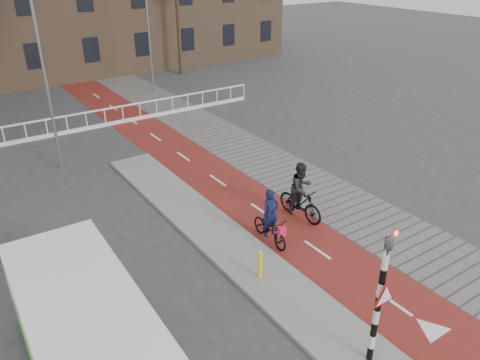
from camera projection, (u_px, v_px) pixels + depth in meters
ground at (327, 304)px, 12.52m from camera, size 120.00×120.00×0.00m
bike_lane at (194, 164)px, 20.70m from camera, size 2.50×60.00×0.01m
sidewalk at (246, 150)px, 22.11m from camera, size 3.00×60.00×0.01m
curb_island at (225, 241)px, 15.11m from camera, size 1.80×16.00×0.12m
traffic_signal at (381, 295)px, 9.84m from camera, size 0.80×0.80×3.68m
bollard at (260, 264)px, 13.19m from camera, size 0.12×0.12×0.84m
cyclist_near at (270, 225)px, 14.92m from camera, size 0.71×1.79×1.85m
cyclist_far at (301, 196)px, 16.16m from camera, size 0.96×2.01×2.09m
van at (86, 335)px, 9.82m from camera, size 2.29×5.49×2.34m
railing at (5, 140)px, 22.50m from camera, size 28.00×0.10×0.99m
tree_right at (178, 21)px, 34.13m from camera, size 0.27×0.27×7.76m
streetlight_near at (46, 81)px, 18.63m from camera, size 0.12×0.12×7.66m
streetlight_right at (149, 30)px, 29.54m from camera, size 0.12×0.12×7.92m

